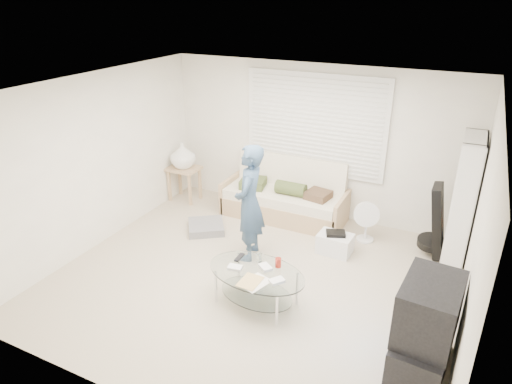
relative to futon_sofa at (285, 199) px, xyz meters
The scene contains 13 objects.
ground 1.93m from the futon_sofa, 79.80° to the right, with size 5.00×5.00×0.00m, color #BBA891.
room_shell 1.94m from the futon_sofa, 76.41° to the right, with size 5.02×4.52×2.51m.
window_blinds 1.31m from the futon_sofa, 44.20° to the left, with size 2.32×0.08×1.62m.
futon_sofa is the anchor object (origin of this frame).
grey_floor_pillow 1.39m from the futon_sofa, 132.59° to the right, with size 0.54×0.54×0.12m, color slate.
side_table 1.95m from the futon_sofa, behind, with size 0.55×0.44×1.08m.
bookshelf 2.73m from the futon_sofa, ahead, with size 0.29×0.76×1.81m.
guitar_case 2.40m from the futon_sofa, ahead, with size 0.38×0.39×1.06m.
floor_fan 1.44m from the futon_sofa, ahead, with size 0.40×0.26×0.65m.
storage_bin 1.35m from the futon_sofa, 34.29° to the right, with size 0.50×0.36×0.34m.
tv_unit 3.57m from the futon_sofa, 44.79° to the right, with size 0.58×0.97×1.02m.
coffee_table 2.39m from the futon_sofa, 75.31° to the right, with size 1.31×0.91×0.58m.
standing_person 1.48m from the futon_sofa, 88.29° to the right, with size 0.61×0.40×1.67m, color navy.
Camera 1 is at (2.26, -4.53, 3.51)m, focal length 32.00 mm.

